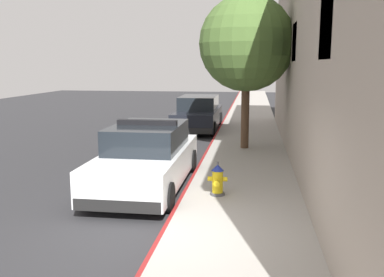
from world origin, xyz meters
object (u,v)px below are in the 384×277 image
(parked_car_silver_ahead, at_px, (198,114))
(street_tree, at_px, (247,44))
(police_cruiser, at_px, (147,158))
(fire_hydrant, at_px, (218,180))

(parked_car_silver_ahead, distance_m, street_tree, 6.03)
(police_cruiser, bearing_deg, parked_car_silver_ahead, 89.78)
(police_cruiser, distance_m, parked_car_silver_ahead, 9.53)
(fire_hydrant, xyz_separation_m, street_tree, (0.47, 5.62, 3.21))
(police_cruiser, distance_m, fire_hydrant, 2.02)
(parked_car_silver_ahead, bearing_deg, fire_hydrant, -80.26)
(parked_car_silver_ahead, xyz_separation_m, fire_hydrant, (1.78, -10.38, -0.25))
(street_tree, bearing_deg, fire_hydrant, -94.74)
(police_cruiser, xyz_separation_m, street_tree, (2.28, 4.78, 2.95))
(police_cruiser, bearing_deg, fire_hydrant, -24.91)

